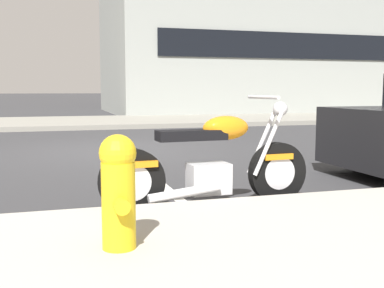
{
  "coord_description": "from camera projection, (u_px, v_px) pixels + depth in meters",
  "views": [
    {
      "loc": [
        -1.29,
        -9.12,
        1.17
      ],
      "look_at": [
        0.08,
        -4.51,
        0.62
      ],
      "focal_mm": 44.73,
      "sensor_mm": 36.0,
      "label": 1
    }
  ],
  "objects": [
    {
      "name": "parked_motorcycle",
      "position": [
        211.0,
        166.0,
        4.7
      ],
      "size": [
        2.17,
        0.62,
        1.11
      ],
      "rotation": [
        0.0,
        0.0,
        0.06
      ],
      "color": "black",
      "rests_on": "ground"
    },
    {
      "name": "parking_stall_stripe",
      "position": [
        178.0,
        198.0,
        5.15
      ],
      "size": [
        0.12,
        2.2,
        0.01
      ],
      "primitive_type": "cube",
      "color": "silver",
      "rests_on": "ground"
    },
    {
      "name": "ground_plane",
      "position": [
        121.0,
        150.0,
        9.19
      ],
      "size": [
        260.0,
        260.0,
        0.0
      ],
      "primitive_type": "plane",
      "color": "#333335"
    },
    {
      "name": "fire_hydrant",
      "position": [
        118.0,
        189.0,
        3.08
      ],
      "size": [
        0.24,
        0.36,
        0.75
      ],
      "color": "gold",
      "rests_on": "sidewalk_near_curb"
    }
  ]
}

